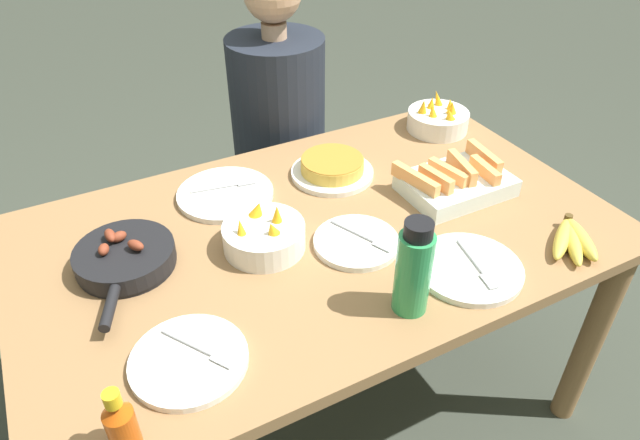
{
  "coord_description": "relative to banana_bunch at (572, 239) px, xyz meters",
  "views": [
    {
      "loc": [
        -0.54,
        -1.03,
        1.63
      ],
      "look_at": [
        0.0,
        0.0,
        0.77
      ],
      "focal_mm": 32.0,
      "sensor_mm": 36.0,
      "label": 1
    }
  ],
  "objects": [
    {
      "name": "empty_plate_near_front",
      "position": [
        -0.47,
        0.25,
        -0.01
      ],
      "size": [
        0.21,
        0.21,
        0.02
      ],
      "color": "silver",
      "rests_on": "dining_table"
    },
    {
      "name": "empty_plate_mid_edge",
      "position": [
        -0.29,
        0.04,
        -0.01
      ],
      "size": [
        0.25,
        0.25,
        0.02
      ],
      "color": "silver",
      "rests_on": "dining_table"
    },
    {
      "name": "banana_bunch",
      "position": [
        0.0,
        0.0,
        0.0
      ],
      "size": [
        0.17,
        0.17,
        0.04
      ],
      "color": "gold",
      "rests_on": "dining_table"
    },
    {
      "name": "ground_plane",
      "position": [
        -0.52,
        0.35,
        -0.75
      ],
      "size": [
        14.0,
        14.0,
        0.0
      ],
      "primitive_type": "plane",
      "color": "#383D33"
    },
    {
      "name": "empty_plate_far_right",
      "position": [
        -0.68,
        0.6,
        -0.01
      ],
      "size": [
        0.27,
        0.27,
        0.02
      ],
      "color": "silver",
      "rests_on": "dining_table"
    },
    {
      "name": "water_bottle",
      "position": [
        -0.48,
        0.01,
        0.09
      ],
      "size": [
        0.08,
        0.08,
        0.23
      ],
      "color": "#2D9351",
      "rests_on": "dining_table"
    },
    {
      "name": "skillet",
      "position": [
        -0.99,
        0.43,
        0.01
      ],
      "size": [
        0.23,
        0.34,
        0.08
      ],
      "rotation": [
        0.0,
        0.0,
        4.33
      ],
      "color": "black",
      "rests_on": "dining_table"
    },
    {
      "name": "fruit_bowl_mango",
      "position": [
        0.08,
        0.65,
        0.02
      ],
      "size": [
        0.2,
        0.2,
        0.12
      ],
      "color": "silver",
      "rests_on": "dining_table"
    },
    {
      "name": "hot_sauce_bottle",
      "position": [
        -1.1,
        -0.04,
        0.04
      ],
      "size": [
        0.05,
        0.05,
        0.14
      ],
      "color": "#C64C0F",
      "rests_on": "dining_table"
    },
    {
      "name": "empty_plate_far_left",
      "position": [
        -0.95,
        0.08,
        -0.01
      ],
      "size": [
        0.23,
        0.23,
        0.02
      ],
      "color": "silver",
      "rests_on": "dining_table"
    },
    {
      "name": "dining_table",
      "position": [
        -0.52,
        0.35,
        -0.12
      ],
      "size": [
        1.51,
        0.91,
        0.74
      ],
      "color": "olive",
      "rests_on": "ground_plane"
    },
    {
      "name": "person_figure",
      "position": [
        -0.34,
        1.01,
        -0.24
      ],
      "size": [
        0.36,
        0.36,
        1.23
      ],
      "color": "black",
      "rests_on": "ground_plane"
    },
    {
      "name": "frittata_plate_center",
      "position": [
        -0.37,
        0.56,
        0.01
      ],
      "size": [
        0.24,
        0.24,
        0.06
      ],
      "color": "silver",
      "rests_on": "dining_table"
    },
    {
      "name": "fruit_bowl_citrus",
      "position": [
        -0.67,
        0.34,
        0.02
      ],
      "size": [
        0.2,
        0.2,
        0.12
      ],
      "color": "silver",
      "rests_on": "dining_table"
    },
    {
      "name": "melon_tray",
      "position": [
        -0.11,
        0.32,
        0.02
      ],
      "size": [
        0.3,
        0.21,
        0.09
      ],
      "color": "silver",
      "rests_on": "dining_table"
    }
  ]
}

